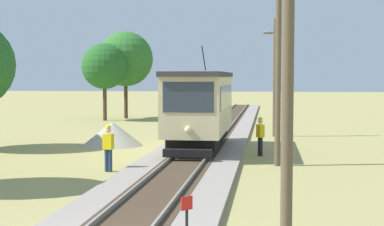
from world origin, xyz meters
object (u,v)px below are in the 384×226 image
Objects in this scene: gravel_pile at (112,134)px; tree_horizon at (104,66)px; utility_pole_mid at (275,76)px; track_worker at (108,146)px; tree_right_near at (126,59)px; second_worker at (260,134)px; red_tram at (200,106)px; utility_pole_near_tram at (278,69)px; trackside_signal_marker at (187,221)px; utility_pole_foreground at (288,50)px.

tree_horizon is (-5.30, 16.73, 3.83)m from gravel_pile.
utility_pole_mid is 3.95× the size of track_worker.
track_worker is 0.24× the size of tree_right_near.
utility_pole_mid is 18.62m from tree_right_near.
gravel_pile is 1.79× the size of second_worker.
track_worker is at bearing -114.88° from utility_pole_mid.
utility_pole_mid is at bearing -11.60° from track_worker.
utility_pole_near_tram reaches higher than red_tram.
utility_pole_near_tram is 6.47× the size of trackside_signal_marker.
tree_horizon is at bearing -84.54° from second_worker.
utility_pole_foreground is at bearing -68.12° from tree_horizon.
tree_right_near is (-9.01, 21.22, 2.94)m from red_tram.
second_worker reaches higher than trackside_signal_marker.
red_tram is 4.79× the size of track_worker.
tree_horizon is at bearing 107.58° from gravel_pile.
utility_pole_near_tram is at bearing -90.00° from utility_pole_mid.
track_worker is 7.61m from second_worker.
utility_pole_foreground is 38.92m from tree_right_near.
utility_pole_near_tram reaches higher than tree_right_near.
utility_pole_foreground is at bearing -76.96° from red_tram.
utility_pole_foreground reaches higher than track_worker.
utility_pole_near_tram is 4.28× the size of track_worker.
gravel_pile is at bearing 27.81° from track_worker.
tree_horizon is (-13.76, 22.50, 0.55)m from utility_pole_near_tram.
utility_pole_near_tram is 1.20× the size of tree_horizon.
second_worker is at bearing 104.43° from utility_pole_near_tram.
red_tram reaches higher than trackside_signal_marker.
gravel_pile is at bearing 115.75° from utility_pole_foreground.
utility_pole_near_tram is 12.44m from trackside_signal_marker.
second_worker is at bearing 85.06° from trackside_signal_marker.
utility_pole_mid is (0.00, 23.20, -0.49)m from utility_pole_foreground.
second_worker is (2.88, -1.00, -1.21)m from red_tram.
utility_pole_foreground is 11.76m from utility_pole_near_tram.
tree_right_near reaches higher than gravel_pile.
trackside_signal_marker is at bearing -73.93° from tree_right_near.
utility_pole_foreground is 3.98m from trackside_signal_marker.
utility_pole_mid is 9.04m from second_worker.
gravel_pile is 8.28m from second_worker.
utility_pole_near_tram is 1.02× the size of tree_right_near.
utility_pole_foreground is at bearing -90.00° from utility_pole_mid.
red_tram is at bearing -66.99° from tree_right_near.
utility_pole_foreground reaches higher than utility_pole_near_tram.
track_worker and second_worker have the same top height.
red_tram is 2.67× the size of gravel_pile.
tree_right_near is at bearing 26.17° from track_worker.
tree_right_near is (-12.62, 36.80, 1.02)m from utility_pole_foreground.
track_worker is at bearing -77.11° from tree_right_near.
utility_pole_near_tram is 4.28× the size of second_worker.
utility_pole_foreground is 14.93m from second_worker.
tree_right_near is (-10.63, 36.89, 4.47)m from trackside_signal_marker.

